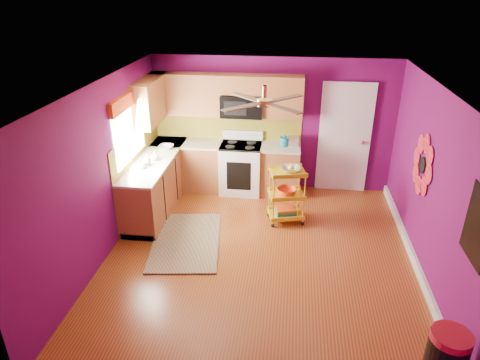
# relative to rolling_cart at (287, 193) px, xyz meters

# --- Properties ---
(ground) EXTENTS (5.00, 5.00, 0.00)m
(ground) POSITION_rel_rolling_cart_xyz_m (-0.35, -1.12, -0.53)
(ground) COLOR #6D3011
(ground) RESTS_ON ground
(room_envelope) EXTENTS (4.54, 5.04, 2.52)m
(room_envelope) POSITION_rel_rolling_cart_xyz_m (-0.32, -1.12, 1.10)
(room_envelope) COLOR #600B52
(room_envelope) RESTS_ON ground
(lower_cabinets) EXTENTS (2.81, 2.31, 0.94)m
(lower_cabinets) POSITION_rel_rolling_cart_xyz_m (-1.70, 0.70, -0.09)
(lower_cabinets) COLOR brown
(lower_cabinets) RESTS_ON ground
(electric_range) EXTENTS (0.76, 0.66, 1.13)m
(electric_range) POSITION_rel_rolling_cart_xyz_m (-0.90, 1.06, -0.04)
(electric_range) COLOR white
(electric_range) RESTS_ON ground
(upper_cabinetry) EXTENTS (2.80, 2.30, 1.26)m
(upper_cabinetry) POSITION_rel_rolling_cart_xyz_m (-1.59, 1.06, 1.27)
(upper_cabinetry) COLOR brown
(upper_cabinetry) RESTS_ON ground
(left_window) EXTENTS (0.08, 1.35, 1.08)m
(left_window) POSITION_rel_rolling_cart_xyz_m (-2.57, -0.07, 1.21)
(left_window) COLOR white
(left_window) RESTS_ON ground
(panel_door) EXTENTS (0.95, 0.11, 2.15)m
(panel_door) POSITION_rel_rolling_cart_xyz_m (1.00, 1.35, 0.50)
(panel_door) COLOR white
(panel_door) RESTS_ON ground
(right_wall_art) EXTENTS (0.04, 2.74, 1.04)m
(right_wall_art) POSITION_rel_rolling_cart_xyz_m (1.88, -1.45, 0.92)
(right_wall_art) COLOR black
(right_wall_art) RESTS_ON ground
(ceiling_fan) EXTENTS (1.01, 1.01, 0.26)m
(ceiling_fan) POSITION_rel_rolling_cart_xyz_m (-0.35, -0.92, 1.76)
(ceiling_fan) COLOR #BF8C3F
(ceiling_fan) RESTS_ON ground
(shag_rug) EXTENTS (1.23, 1.78, 0.02)m
(shag_rug) POSITION_rel_rolling_cart_xyz_m (-1.53, -0.84, -0.52)
(shag_rug) COLOR black
(shag_rug) RESTS_ON ground
(rolling_cart) EXTENTS (0.65, 0.54, 1.03)m
(rolling_cart) POSITION_rel_rolling_cart_xyz_m (0.00, 0.00, 0.00)
(rolling_cart) COLOR yellow
(rolling_cart) RESTS_ON ground
(teal_kettle) EXTENTS (0.18, 0.18, 0.21)m
(teal_kettle) POSITION_rel_rolling_cart_xyz_m (-0.10, 1.12, 0.50)
(teal_kettle) COLOR #126F89
(teal_kettle) RESTS_ON lower_cabinets
(toaster) EXTENTS (0.22, 0.15, 0.18)m
(toaster) POSITION_rel_rolling_cart_xyz_m (0.05, 1.15, 0.50)
(toaster) COLOR beige
(toaster) RESTS_ON lower_cabinets
(soap_bottle_a) EXTENTS (0.08, 0.08, 0.18)m
(soap_bottle_a) POSITION_rel_rolling_cart_xyz_m (-2.32, -0.08, 0.50)
(soap_bottle_a) COLOR #EA3F72
(soap_bottle_a) RESTS_ON lower_cabinets
(soap_bottle_b) EXTENTS (0.13, 0.13, 0.16)m
(soap_bottle_b) POSITION_rel_rolling_cart_xyz_m (-2.26, 0.15, 0.49)
(soap_bottle_b) COLOR white
(soap_bottle_b) RESTS_ON lower_cabinets
(counter_dish) EXTENTS (0.26, 0.26, 0.06)m
(counter_dish) POSITION_rel_rolling_cart_xyz_m (-2.22, 0.69, 0.44)
(counter_dish) COLOR white
(counter_dish) RESTS_ON lower_cabinets
(counter_cup) EXTENTS (0.13, 0.13, 0.10)m
(counter_cup) POSITION_rel_rolling_cart_xyz_m (-2.36, -0.21, 0.46)
(counter_cup) COLOR white
(counter_cup) RESTS_ON lower_cabinets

